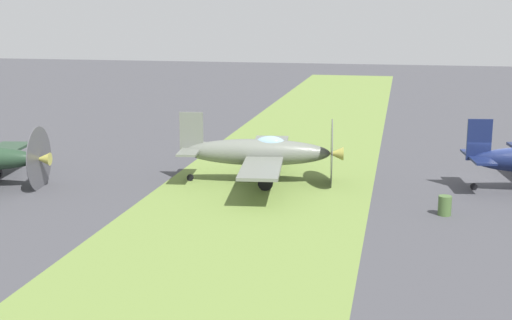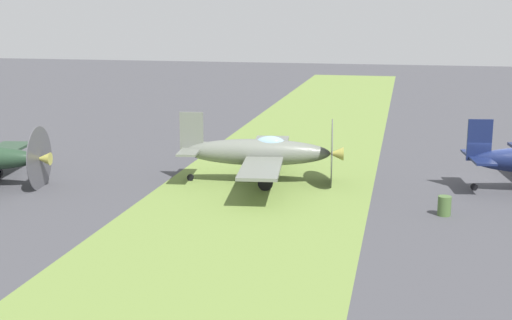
% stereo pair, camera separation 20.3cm
% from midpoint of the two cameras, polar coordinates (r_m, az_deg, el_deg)
% --- Properties ---
extents(ground_plane, '(160.00, 160.00, 0.00)m').
position_cam_midpoint_polar(ground_plane, '(39.01, 18.23, -2.02)').
color(ground_plane, '#424247').
extents(grass_verge, '(120.00, 11.00, 0.01)m').
position_cam_midpoint_polar(grass_verge, '(39.36, 1.71, -1.27)').
color(grass_verge, olive).
rests_on(grass_verge, ground).
extents(airplane_wingman, '(11.10, 8.81, 3.94)m').
position_cam_midpoint_polar(airplane_wingman, '(37.47, 0.54, 0.62)').
color(airplane_wingman, slate).
rests_on(airplane_wingman, ground).
extents(fuel_drum, '(0.60, 0.60, 0.90)m').
position_cam_midpoint_polar(fuel_drum, '(32.94, 15.18, -3.61)').
color(fuel_drum, '#476633').
rests_on(fuel_drum, ground).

